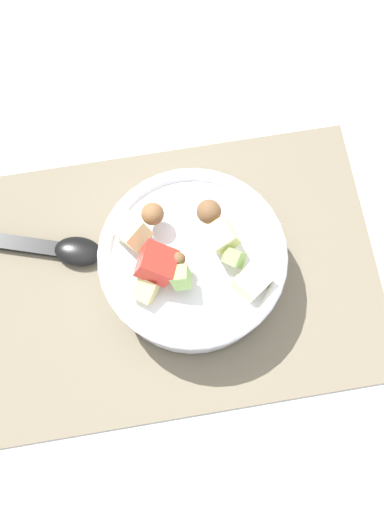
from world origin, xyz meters
TOP-DOWN VIEW (x-y plane):
  - ground_plane at (0.00, 0.00)m, footprint 2.40×2.40m
  - placemat at (0.00, 0.00)m, footprint 0.46×0.32m
  - salad_bowl at (0.02, 0.00)m, footprint 0.21×0.21m
  - serving_spoon at (-0.15, 0.06)m, footprint 0.21×0.09m

SIDE VIEW (x-z plane):
  - ground_plane at x=0.00m, z-range 0.00..0.00m
  - placemat at x=0.00m, z-range 0.00..0.01m
  - serving_spoon at x=-0.15m, z-range 0.00..0.02m
  - salad_bowl at x=0.02m, z-range -0.01..0.10m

